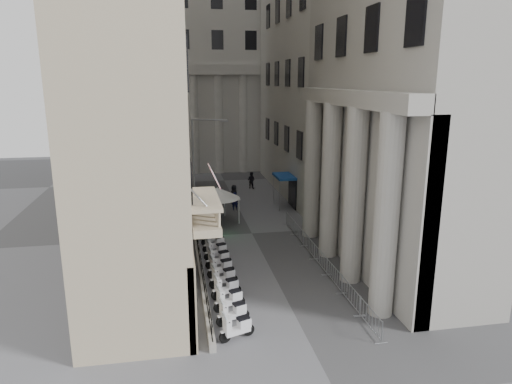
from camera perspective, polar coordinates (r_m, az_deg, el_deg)
far_building at (r=61.72m, az=-5.29°, el=17.12°), size 22.00×10.00×30.00m
iron_fence at (r=33.39m, az=-7.49°, el=-6.24°), size 0.30×28.00×1.40m
blue_awning at (r=42.12m, az=3.49°, el=-1.89°), size 1.60×3.00×3.00m
flag at (r=21.66m, az=-4.79°, el=-17.94°), size 1.00×1.40×8.20m
scooter_0 at (r=21.69m, az=-2.34°, el=-17.85°), size 1.51×0.99×1.50m
scooter_1 at (r=22.87m, az=-2.84°, el=-16.06°), size 1.51×0.99×1.50m
scooter_2 at (r=24.06m, az=-3.28°, el=-14.45°), size 1.51×0.99×1.50m
scooter_3 at (r=25.27m, az=-3.68°, el=-12.99°), size 1.51×0.99×1.50m
scooter_4 at (r=26.50m, az=-4.03°, el=-11.66°), size 1.51×0.99×1.50m
scooter_5 at (r=27.75m, az=-4.35°, el=-10.45°), size 1.51×0.99×1.50m
scooter_6 at (r=29.00m, az=-4.64°, el=-9.34°), size 1.51×0.99×1.50m
scooter_7 at (r=30.27m, az=-4.90°, el=-8.33°), size 1.51×0.99×1.50m
scooter_8 at (r=31.55m, az=-5.14°, el=-7.40°), size 1.51×0.99×1.50m
scooter_9 at (r=32.83m, az=-5.36°, el=-6.54°), size 1.51×0.99×1.50m
scooter_10 at (r=34.12m, az=-5.57°, el=-5.74°), size 1.51×0.99×1.50m
scooter_11 at (r=35.42m, az=-5.76°, el=-5.00°), size 1.51×0.99×1.50m
scooter_12 at (r=36.72m, az=-5.93°, el=-4.32°), size 1.51×0.99×1.50m
scooter_13 at (r=38.03m, az=-6.09°, el=-3.68°), size 1.51×0.99×1.50m
scooter_14 at (r=39.34m, az=-6.25°, el=-3.09°), size 1.51×0.99×1.50m
scooter_15 at (r=40.66m, az=-6.39°, el=-2.53°), size 1.51×0.99×1.50m
barrier_0 at (r=22.97m, az=14.06°, el=-16.34°), size 0.60×2.40×1.10m
barrier_1 at (r=24.98m, az=11.67°, el=-13.61°), size 0.60×2.40×1.10m
barrier_2 at (r=27.06m, az=9.68°, el=-11.27°), size 0.60×2.40×1.10m
barrier_3 at (r=29.21m, az=8.01°, el=-9.26°), size 0.60×2.40×1.10m
barrier_4 at (r=31.42m, az=6.59°, el=-7.52°), size 0.60×2.40×1.10m
barrier_5 at (r=33.66m, az=5.37°, el=-6.01°), size 0.60×2.40×1.10m
barrier_6 at (r=35.94m, az=4.30°, el=-4.69°), size 0.60×2.40×1.10m
security_tent at (r=36.82m, az=-3.93°, el=-0.25°), size 3.62×3.62×2.94m
street_lamp at (r=34.72m, az=-7.28°, el=3.37°), size 2.69×1.09×8.61m
info_kiosk at (r=34.29m, az=-4.93°, el=-4.20°), size 0.28×0.77×1.61m
pedestrian_a at (r=40.92m, az=-2.67°, el=-1.15°), size 0.63×0.44×1.66m
pedestrian_b at (r=49.13m, az=-0.61°, el=1.49°), size 1.10×1.04×1.79m
pedestrian_c at (r=43.22m, az=-2.75°, el=-0.26°), size 1.02×0.99×1.77m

